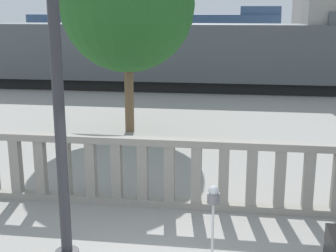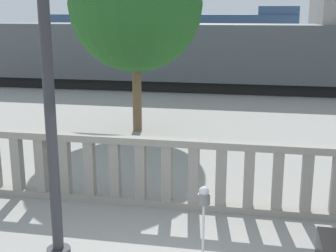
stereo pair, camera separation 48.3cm
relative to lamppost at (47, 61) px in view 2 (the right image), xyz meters
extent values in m
cube|color=gray|center=(1.57, 2.37, -3.09)|extent=(12.32, 0.24, 0.14)
cube|color=gray|center=(1.57, 2.37, -1.81)|extent=(12.32, 0.24, 0.14)
cube|color=gray|center=(-1.93, 2.37, -2.45)|extent=(0.20, 0.20, 1.15)
cube|color=gray|center=(-1.40, 2.37, -2.45)|extent=(0.20, 0.20, 1.15)
cube|color=gray|center=(-0.86, 2.37, -2.45)|extent=(0.20, 0.20, 1.15)
cube|color=gray|center=(-0.32, 2.37, -2.45)|extent=(0.20, 0.20, 1.15)
cube|color=gray|center=(0.22, 2.37, -2.45)|extent=(0.20, 0.20, 1.15)
cube|color=gray|center=(0.76, 2.37, -2.45)|extent=(0.20, 0.20, 1.15)
cube|color=gray|center=(1.30, 2.37, -2.45)|extent=(0.20, 0.20, 1.15)
cube|color=gray|center=(1.84, 2.37, -2.45)|extent=(0.20, 0.20, 1.15)
cube|color=gray|center=(2.38, 2.37, -2.45)|extent=(0.20, 0.20, 1.15)
cube|color=gray|center=(2.91, 2.37, -2.45)|extent=(0.20, 0.20, 1.15)
cube|color=gray|center=(3.45, 2.37, -2.45)|extent=(0.20, 0.20, 1.15)
cube|color=gray|center=(3.99, 2.37, -2.45)|extent=(0.20, 0.20, 1.15)
cylinder|color=#2D2D33|center=(0.00, 0.00, -0.50)|extent=(0.17, 0.17, 4.92)
cylinder|color=silver|center=(2.26, 0.43, -2.68)|extent=(0.04, 0.04, 0.96)
cylinder|color=slate|center=(2.26, 0.43, -2.12)|extent=(0.20, 0.20, 0.16)
sphere|color=#B2B7BC|center=(2.26, 0.43, -2.00)|extent=(0.17, 0.17, 0.17)
cube|color=black|center=(-1.00, 16.78, -2.89)|extent=(20.75, 2.30, 0.55)
cube|color=#4C5156|center=(-1.00, 16.78, -1.28)|extent=(21.17, 2.88, 2.67)
cube|color=black|center=(-3.83, 29.86, -2.89)|extent=(18.69, 2.44, 0.55)
cube|color=navy|center=(-3.83, 29.86, -1.11)|extent=(19.07, 3.05, 3.00)
cube|color=navy|center=(4.27, 29.86, 0.68)|extent=(2.86, 2.74, 0.60)
cylinder|color=brown|center=(-0.83, 8.21, -1.92)|extent=(0.29, 0.29, 2.47)
sphere|color=#235B23|center=(-0.83, 8.21, 0.89)|extent=(4.19, 4.19, 4.19)
camera|label=1|loc=(2.50, -6.37, 0.72)|focal=50.00mm
camera|label=2|loc=(2.98, -6.29, 0.72)|focal=50.00mm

